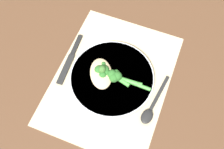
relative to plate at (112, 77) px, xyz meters
name	(u,v)px	position (x,y,z in m)	size (l,w,h in m)	color
ground_plane	(112,79)	(0.00, 0.00, -0.01)	(3.00, 3.00, 0.00)	brown
placemat	(112,79)	(0.00, 0.00, -0.01)	(0.47, 0.36, 0.00)	beige
plate	(112,77)	(0.00, 0.00, 0.00)	(0.27, 0.27, 0.01)	silver
chicken_fillet	(101,73)	(-0.01, 0.03, 0.02)	(0.13, 0.11, 0.02)	#DBBC89
pesto_dollop_primary	(102,69)	(0.00, 0.03, 0.03)	(0.02, 0.02, 0.02)	#3D702D
broccoli_stalk_front	(105,70)	(0.01, 0.03, 0.02)	(0.05, 0.12, 0.03)	green
broccoli_stalk_rear	(109,74)	(0.00, 0.01, 0.02)	(0.05, 0.13, 0.03)	green
broccoli_stalk_left	(118,76)	(0.00, -0.02, 0.02)	(0.04, 0.11, 0.03)	green
broccoli_stalk_right	(119,77)	(0.00, -0.02, 0.02)	(0.05, 0.13, 0.03)	green
knife	(71,58)	(0.02, 0.16, -0.01)	(0.20, 0.03, 0.01)	black
spoon	(150,111)	(-0.06, -0.15, 0.00)	(0.18, 0.05, 0.01)	black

